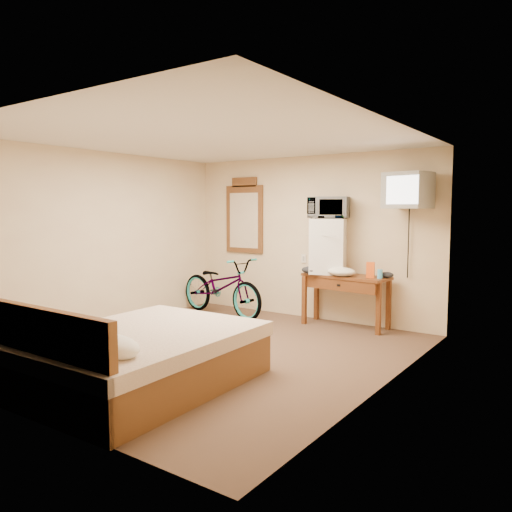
# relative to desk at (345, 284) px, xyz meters

# --- Properties ---
(room) EXTENTS (4.60, 4.64, 2.50)m
(room) POSITION_rel_desk_xyz_m (-0.75, -2.00, 0.63)
(room) COLOR #4B3525
(room) RESTS_ON ground
(desk) EXTENTS (1.28, 0.60, 0.75)m
(desk) POSITION_rel_desk_xyz_m (0.00, 0.00, 0.00)
(desk) COLOR brown
(desk) RESTS_ON floor
(mini_fridge) EXTENTS (0.61, 0.60, 0.80)m
(mini_fridge) POSITION_rel_desk_xyz_m (-0.29, 0.06, 0.53)
(mini_fridge) COLOR silver
(mini_fridge) RESTS_ON desk
(microwave) EXTENTS (0.66, 0.53, 0.31)m
(microwave) POSITION_rel_desk_xyz_m (-0.29, 0.06, 1.09)
(microwave) COLOR silver
(microwave) RESTS_ON mini_fridge
(snack_bag) EXTENTS (0.12, 0.09, 0.22)m
(snack_bag) POSITION_rel_desk_xyz_m (0.40, -0.04, 0.24)
(snack_bag) COLOR #FA5B16
(snack_bag) RESTS_ON desk
(blue_cup) EXTENTS (0.07, 0.07, 0.12)m
(blue_cup) POSITION_rel_desk_xyz_m (0.53, -0.03, 0.19)
(blue_cup) COLOR #46AEEF
(blue_cup) RESTS_ON desk
(cloth_cream) EXTENTS (0.40, 0.31, 0.12)m
(cloth_cream) POSITION_rel_desk_xyz_m (0.00, -0.11, 0.19)
(cloth_cream) COLOR white
(cloth_cream) RESTS_ON desk
(cloth_dark_a) EXTENTS (0.29, 0.22, 0.11)m
(cloth_dark_a) POSITION_rel_desk_xyz_m (-0.47, -0.13, 0.19)
(cloth_dark_a) COLOR black
(cloth_dark_a) RESTS_ON desk
(cloth_dark_b) EXTENTS (0.18, 0.15, 0.08)m
(cloth_dark_b) POSITION_rel_desk_xyz_m (0.59, 0.08, 0.17)
(cloth_dark_b) COLOR black
(cloth_dark_b) RESTS_ON desk
(crt_television) EXTENTS (0.61, 0.65, 0.47)m
(crt_television) POSITION_rel_desk_xyz_m (0.87, 0.02, 1.31)
(crt_television) COLOR black
(crt_television) RESTS_ON room
(wall_mirror) EXTENTS (0.74, 0.04, 1.25)m
(wall_mirror) POSITION_rel_desk_xyz_m (-1.97, 0.27, 0.95)
(wall_mirror) COLOR brown
(wall_mirror) RESTS_ON room
(bicycle) EXTENTS (1.85, 0.89, 0.93)m
(bicycle) POSITION_rel_desk_xyz_m (-1.95, -0.38, -0.15)
(bicycle) COLOR black
(bicycle) RESTS_ON floor
(bed) EXTENTS (1.69, 2.21, 0.90)m
(bed) POSITION_rel_desk_xyz_m (-0.57, -3.37, -0.33)
(bed) COLOR brown
(bed) RESTS_ON floor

